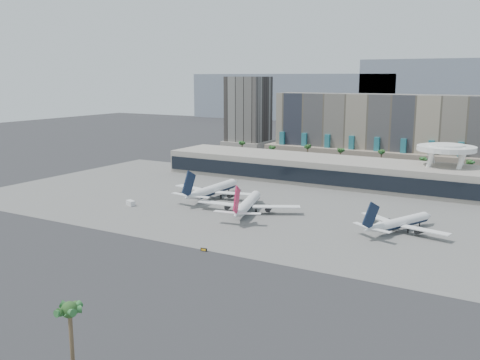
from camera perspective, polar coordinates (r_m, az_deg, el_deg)
The scene contains 15 objects.
ground at distance 176.33m, azimuth -3.84°, elevation -6.25°, with size 900.00×900.00×0.00m, color #232326.
apron_pad at distance 222.42m, azimuth 4.07°, elevation -2.59°, with size 260.00×130.00×0.06m, color #5B5B59.
mountain_ridge at distance 613.61m, azimuth 24.04°, elevation 7.98°, with size 680.00×60.00×70.00m.
hotel at distance 327.04m, azimuth 14.96°, elevation 4.42°, with size 140.00×30.00×42.00m.
office_tower at distance 389.86m, azimuth 0.90°, elevation 6.70°, with size 30.00×30.00×52.00m.
terminal at distance 270.53m, azimuth 9.20°, elevation 1.14°, with size 170.00×32.50×14.50m.
saucer_structure at distance 260.79m, azimuth 21.14°, elevation 2.83°, with size 26.00×26.00×21.89m.
palm_row at distance 300.58m, azimuth 12.87°, elevation 2.75°, with size 157.80×2.80×13.10m.
airliner_left at distance 232.48m, azimuth -2.86°, elevation -1.03°, with size 42.40×43.59×15.06m.
airliner_centre at distance 206.87m, azimuth 0.81°, elevation -2.57°, with size 39.62×41.05×14.56m.
airliner_right at distance 190.76m, azimuth 16.72°, elevation -4.36°, with size 33.25×34.23×12.66m.
service_vehicle_a at distance 223.95m, azimuth -11.59°, elevation -2.43°, with size 4.35×2.12×2.12m, color silver.
service_vehicle_b at distance 217.54m, azimuth 0.62°, elevation -2.67°, with size 3.07×1.75×1.58m, color silver.
taxiway_sign at distance 163.95m, azimuth -3.89°, elevation -7.42°, with size 2.09×0.52×0.94m.
near_palm_b at distance 95.33m, azimuth -17.67°, elevation -13.89°, with size 6.00×6.00×15.87m.
Camera 1 is at (94.20, -139.61, 52.24)m, focal length 40.00 mm.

